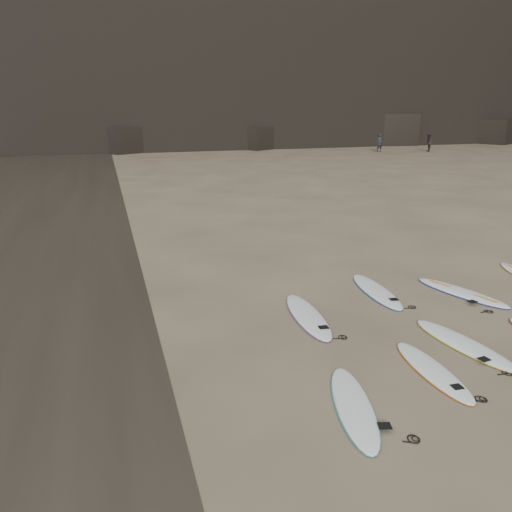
{
  "coord_description": "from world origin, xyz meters",
  "views": [
    {
      "loc": [
        -7.82,
        -7.64,
        4.86
      ],
      "look_at": [
        -4.67,
        2.76,
        1.5
      ],
      "focal_mm": 35.0,
      "sensor_mm": 36.0,
      "label": 1
    }
  ],
  "objects_px": {
    "surfboard_2": "(464,344)",
    "surfboard_7": "(462,292)",
    "surfboard_0": "(354,406)",
    "surfboard_1": "(433,370)",
    "surfboard_6": "(376,291)",
    "person_b": "(428,143)",
    "surfboard_5": "(308,316)",
    "person_a": "(380,143)"
  },
  "relations": [
    {
      "from": "surfboard_6",
      "to": "person_b",
      "type": "relative_size",
      "value": 1.5
    },
    {
      "from": "surfboard_6",
      "to": "surfboard_7",
      "type": "xyz_separation_m",
      "value": [
        2.11,
        -0.75,
        -0.0
      ]
    },
    {
      "from": "surfboard_1",
      "to": "person_a",
      "type": "distance_m",
      "value": 44.42
    },
    {
      "from": "surfboard_0",
      "to": "surfboard_5",
      "type": "relative_size",
      "value": 0.91
    },
    {
      "from": "surfboard_6",
      "to": "person_a",
      "type": "xyz_separation_m",
      "value": [
        20.37,
        34.91,
        0.87
      ]
    },
    {
      "from": "surfboard_1",
      "to": "surfboard_5",
      "type": "relative_size",
      "value": 0.86
    },
    {
      "from": "surfboard_1",
      "to": "surfboard_2",
      "type": "bearing_deg",
      "value": 31.9
    },
    {
      "from": "surfboard_1",
      "to": "surfboard_0",
      "type": "bearing_deg",
      "value": -160.66
    },
    {
      "from": "surfboard_7",
      "to": "person_a",
      "type": "bearing_deg",
      "value": 44.37
    },
    {
      "from": "surfboard_0",
      "to": "surfboard_2",
      "type": "height_order",
      "value": "surfboard_2"
    },
    {
      "from": "surfboard_5",
      "to": "surfboard_2",
      "type": "bearing_deg",
      "value": -36.99
    },
    {
      "from": "surfboard_6",
      "to": "person_a",
      "type": "height_order",
      "value": "person_a"
    },
    {
      "from": "surfboard_5",
      "to": "surfboard_6",
      "type": "relative_size",
      "value": 1.02
    },
    {
      "from": "surfboard_2",
      "to": "surfboard_5",
      "type": "relative_size",
      "value": 0.96
    },
    {
      "from": "surfboard_0",
      "to": "surfboard_5",
      "type": "xyz_separation_m",
      "value": [
        0.67,
        3.6,
        0.0
      ]
    },
    {
      "from": "person_b",
      "to": "surfboard_6",
      "type": "bearing_deg",
      "value": -7.47
    },
    {
      "from": "surfboard_1",
      "to": "person_a",
      "type": "bearing_deg",
      "value": 63.22
    },
    {
      "from": "surfboard_1",
      "to": "surfboard_7",
      "type": "xyz_separation_m",
      "value": [
        3.2,
        3.22,
        0.01
      ]
    },
    {
      "from": "surfboard_2",
      "to": "surfboard_6",
      "type": "relative_size",
      "value": 0.98
    },
    {
      "from": "surfboard_1",
      "to": "person_b",
      "type": "height_order",
      "value": "person_b"
    },
    {
      "from": "surfboard_7",
      "to": "person_a",
      "type": "xyz_separation_m",
      "value": [
        18.26,
        35.66,
        0.87
      ]
    },
    {
      "from": "surfboard_1",
      "to": "person_b",
      "type": "relative_size",
      "value": 1.32
    },
    {
      "from": "surfboard_2",
      "to": "person_a",
      "type": "distance_m",
      "value": 43.17
    },
    {
      "from": "surfboard_2",
      "to": "person_b",
      "type": "xyz_separation_m",
      "value": [
        25.1,
        37.05,
        0.85
      ]
    },
    {
      "from": "surfboard_7",
      "to": "surfboard_6",
      "type": "bearing_deg",
      "value": 142.01
    },
    {
      "from": "surfboard_0",
      "to": "surfboard_2",
      "type": "xyz_separation_m",
      "value": [
        3.24,
        1.34,
        0.0
      ]
    },
    {
      "from": "surfboard_7",
      "to": "person_a",
      "type": "distance_m",
      "value": 40.07
    },
    {
      "from": "surfboard_2",
      "to": "surfboard_7",
      "type": "relative_size",
      "value": 0.98
    },
    {
      "from": "surfboard_1",
      "to": "person_b",
      "type": "bearing_deg",
      "value": 57.18
    },
    {
      "from": "surfboard_0",
      "to": "surfboard_1",
      "type": "xyz_separation_m",
      "value": [
        1.96,
        0.61,
        -0.0
      ]
    },
    {
      "from": "surfboard_1",
      "to": "surfboard_6",
      "type": "bearing_deg",
      "value": 76.77
    },
    {
      "from": "person_a",
      "to": "surfboard_0",
      "type": "bearing_deg",
      "value": -119.35
    },
    {
      "from": "surfboard_5",
      "to": "person_b",
      "type": "bearing_deg",
      "value": 55.82
    },
    {
      "from": "surfboard_0",
      "to": "surfboard_1",
      "type": "bearing_deg",
      "value": 32.33
    },
    {
      "from": "surfboard_2",
      "to": "surfboard_5",
      "type": "distance_m",
      "value": 3.42
    },
    {
      "from": "surfboard_7",
      "to": "person_b",
      "type": "bearing_deg",
      "value": 37.63
    },
    {
      "from": "surfboard_2",
      "to": "surfboard_7",
      "type": "xyz_separation_m",
      "value": [
        1.92,
        2.49,
        0.0
      ]
    },
    {
      "from": "surfboard_2",
      "to": "surfboard_5",
      "type": "bearing_deg",
      "value": 129.67
    },
    {
      "from": "surfboard_1",
      "to": "surfboard_5",
      "type": "height_order",
      "value": "surfboard_5"
    },
    {
      "from": "surfboard_0",
      "to": "person_a",
      "type": "bearing_deg",
      "value": 74.43
    },
    {
      "from": "surfboard_0",
      "to": "person_a",
      "type": "relative_size",
      "value": 1.35
    },
    {
      "from": "surfboard_6",
      "to": "person_b",
      "type": "height_order",
      "value": "person_b"
    }
  ]
}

